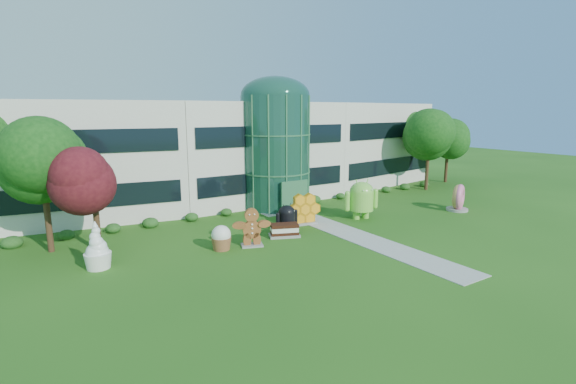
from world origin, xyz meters
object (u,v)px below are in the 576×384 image
donut (458,197)px  android_green (361,197)px  gingerbread (252,227)px  android_black (287,216)px

donut → android_green: bearing=138.0°
gingerbread → donut: bearing=15.5°
donut → gingerbread: 19.50m
android_green → android_black: android_green is taller
android_green → android_black: size_ratio=1.58×
donut → android_black: bearing=143.8°
donut → gingerbread: gingerbread is taller
android_green → gingerbread: 10.69m
android_black → donut: (15.76, -2.79, 0.06)m
android_green → android_black: bearing=-170.9°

